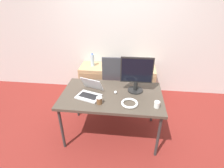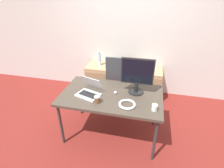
# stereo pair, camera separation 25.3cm
# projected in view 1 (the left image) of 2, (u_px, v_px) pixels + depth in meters

# --- Properties ---
(ground_plane) EXTENTS (14.00, 14.00, 0.00)m
(ground_plane) POSITION_uv_depth(u_px,v_px,m) (112.00, 132.00, 2.95)
(ground_plane) COLOR maroon
(wall_back) EXTENTS (10.00, 0.05, 2.60)m
(wall_back) POSITION_uv_depth(u_px,v_px,m) (120.00, 33.00, 3.61)
(wall_back) COLOR silver
(wall_back) RESTS_ON ground_plane
(desk) EXTENTS (1.48, 0.87, 0.76)m
(desk) POSITION_uv_depth(u_px,v_px,m) (112.00, 97.00, 2.60)
(desk) COLOR #473D33
(desk) RESTS_ON ground_plane
(office_chair) EXTENTS (0.56, 0.57, 1.12)m
(office_chair) POSITION_uv_depth(u_px,v_px,m) (115.00, 87.00, 3.39)
(office_chair) COLOR #232326
(office_chair) RESTS_ON ground_plane
(cabinet_left) EXTENTS (0.53, 0.51, 0.66)m
(cabinet_left) POSITION_uv_depth(u_px,v_px,m) (94.00, 80.00, 3.89)
(cabinet_left) COLOR tan
(cabinet_left) RESTS_ON ground_plane
(cabinet_right) EXTENTS (0.53, 0.51, 0.66)m
(cabinet_right) POSITION_uv_depth(u_px,v_px,m) (141.00, 82.00, 3.79)
(cabinet_right) COLOR tan
(cabinet_right) RESTS_ON ground_plane
(water_bottle) EXTENTS (0.07, 0.07, 0.27)m
(water_bottle) POSITION_uv_depth(u_px,v_px,m) (92.00, 60.00, 3.67)
(water_bottle) COLOR silver
(water_bottle) RESTS_ON cabinet_left
(laptop_center) EXTENTS (0.39, 0.43, 0.23)m
(laptop_center) POSITION_uv_depth(u_px,v_px,m) (90.00, 92.00, 2.53)
(laptop_center) COLOR silver
(laptop_center) RESTS_ON desk
(monitor) EXTENTS (0.46, 0.23, 0.54)m
(monitor) POSITION_uv_depth(u_px,v_px,m) (136.00, 74.00, 2.52)
(monitor) COLOR black
(monitor) RESTS_ON desk
(mouse) EXTENTS (0.04, 0.06, 0.03)m
(mouse) POSITION_uv_depth(u_px,v_px,m) (116.00, 92.00, 2.59)
(mouse) COLOR silver
(mouse) RESTS_ON desk
(coffee_cup_white) EXTENTS (0.07, 0.07, 0.09)m
(coffee_cup_white) POSITION_uv_depth(u_px,v_px,m) (157.00, 104.00, 2.28)
(coffee_cup_white) COLOR white
(coffee_cup_white) RESTS_ON desk
(coffee_cup_brown) EXTENTS (0.08, 0.08, 0.10)m
(coffee_cup_brown) POSITION_uv_depth(u_px,v_px,m) (99.00, 100.00, 2.34)
(coffee_cup_brown) COLOR brown
(coffee_cup_brown) RESTS_ON desk
(cable_coil) EXTENTS (0.23, 0.23, 0.03)m
(cable_coil) POSITION_uv_depth(u_px,v_px,m) (130.00, 103.00, 2.35)
(cable_coil) COLOR white
(cable_coil) RESTS_ON desk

